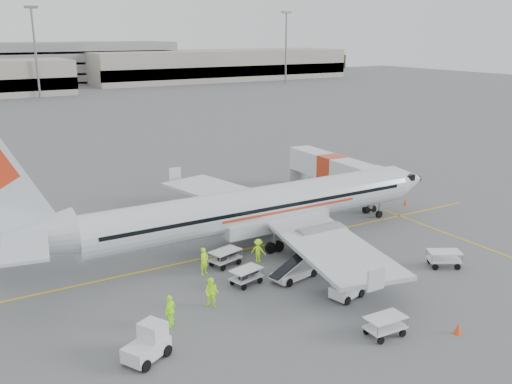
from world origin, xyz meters
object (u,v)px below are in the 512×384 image
tug_mid (347,286)px  tug_fore (337,246)px  belt_loader (295,262)px  tug_aft (146,343)px  jet_bridge (332,177)px  aircraft (259,180)px

tug_mid → tug_fore: bearing=42.2°
belt_loader → tug_mid: 4.25m
tug_aft → tug_mid: bearing=-26.8°
tug_aft → jet_bridge: bearing=7.3°
aircraft → jet_bridge: size_ratio=2.30×
aircraft → jet_bridge: 15.34m
belt_loader → tug_aft: 12.89m
jet_bridge → tug_fore: 15.91m
aircraft → belt_loader: aircraft is taller
tug_aft → tug_fore: bearing=-8.4°
belt_loader → aircraft: bearing=67.1°
aircraft → tug_mid: size_ratio=17.34×
tug_fore → tug_mid: size_ratio=0.97×
jet_bridge → tug_fore: size_ratio=7.78×
tug_fore → tug_mid: 6.98m
aircraft → tug_aft: aircraft is taller
jet_bridge → aircraft: bearing=-148.6°
belt_loader → tug_mid: size_ratio=2.05×
belt_loader → tug_fore: belt_loader is taller
jet_bridge → tug_aft: jet_bridge is taller
tug_fore → tug_mid: (-3.86, -5.81, 0.03)m
tug_mid → tug_aft: (-13.28, -0.27, 0.09)m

